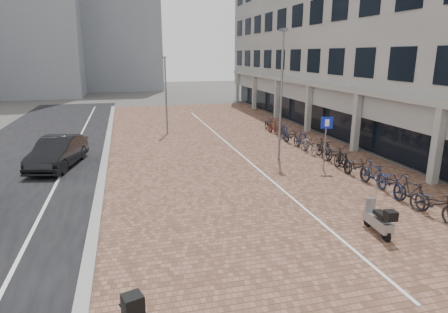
# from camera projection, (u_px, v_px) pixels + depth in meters

# --- Properties ---
(ground) EXTENTS (140.00, 140.00, 0.00)m
(ground) POSITION_uv_depth(u_px,v_px,m) (277.00, 254.00, 10.89)
(ground) COLOR #474442
(ground) RESTS_ON ground
(plaza_brick) EXTENTS (14.50, 42.00, 0.04)m
(plaza_brick) POSITION_uv_depth(u_px,v_px,m) (232.00, 150.00, 22.60)
(plaza_brick) COLOR brown
(plaza_brick) RESTS_ON ground
(street_asphalt) EXTENTS (8.00, 50.00, 0.03)m
(street_asphalt) POSITION_uv_depth(u_px,v_px,m) (27.00, 163.00, 19.96)
(street_asphalt) COLOR black
(street_asphalt) RESTS_ON ground
(curb) EXTENTS (0.35, 42.00, 0.14)m
(curb) POSITION_uv_depth(u_px,v_px,m) (105.00, 157.00, 20.88)
(curb) COLOR gray
(curb) RESTS_ON ground
(lane_line) EXTENTS (0.12, 44.00, 0.00)m
(lane_line) POSITION_uv_depth(u_px,v_px,m) (68.00, 160.00, 20.44)
(lane_line) COLOR white
(lane_line) RESTS_ON street_asphalt
(parking_line) EXTENTS (0.10, 30.00, 0.00)m
(parking_line) POSITION_uv_depth(u_px,v_px,m) (235.00, 149.00, 22.64)
(parking_line) COLOR white
(parking_line) RESTS_ON plaza_brick
(office_building) EXTENTS (8.40, 40.00, 15.00)m
(office_building) POSITION_uv_depth(u_px,v_px,m) (369.00, 10.00, 26.81)
(office_building) COLOR #A2A29D
(office_building) RESTS_ON ground
(car_dark) EXTENTS (2.57, 4.84, 1.51)m
(car_dark) POSITION_uv_depth(u_px,v_px,m) (58.00, 152.00, 19.07)
(car_dark) COLOR black
(car_dark) RESTS_ON ground
(scooter_front) EXTENTS (0.59, 1.53, 1.03)m
(scooter_front) POSITION_uv_depth(u_px,v_px,m) (378.00, 219.00, 11.97)
(scooter_front) COLOR gray
(scooter_front) RESTS_ON ground
(parking_sign) EXTENTS (0.54, 0.18, 2.63)m
(parking_sign) POSITION_uv_depth(u_px,v_px,m) (326.00, 135.00, 18.14)
(parking_sign) COLOR slate
(parking_sign) RESTS_ON ground
(lamp_near) EXTENTS (0.12, 0.12, 6.60)m
(lamp_near) POSITION_uv_depth(u_px,v_px,m) (281.00, 98.00, 19.67)
(lamp_near) COLOR slate
(lamp_near) RESTS_ON ground
(lamp_far) EXTENTS (0.12, 0.12, 5.24)m
(lamp_far) POSITION_uv_depth(u_px,v_px,m) (166.00, 97.00, 26.36)
(lamp_far) COLOR slate
(lamp_far) RESTS_ON ground
(bike_row) EXTENTS (1.21, 18.14, 1.05)m
(bike_row) POSITION_uv_depth(u_px,v_px,m) (321.00, 149.00, 20.71)
(bike_row) COLOR black
(bike_row) RESTS_ON ground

